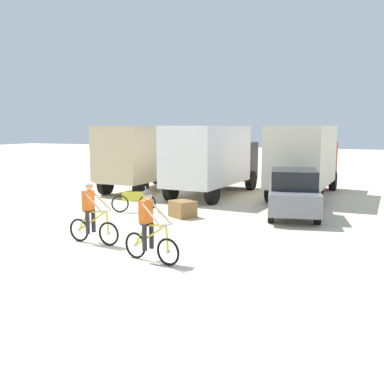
{
  "coord_description": "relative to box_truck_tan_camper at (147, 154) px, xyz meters",
  "views": [
    {
      "loc": [
        5.98,
        -10.49,
        3.31
      ],
      "look_at": [
        -0.08,
        3.42,
        1.1
      ],
      "focal_mm": 42.1,
      "sensor_mm": 36.0,
      "label": 1
    }
  ],
  "objects": [
    {
      "name": "sedan_parked",
      "position": [
        8.38,
        -3.98,
        -0.99
      ],
      "size": [
        2.64,
        4.48,
        1.76
      ],
      "color": "slate",
      "rests_on": "ground"
    },
    {
      "name": "ground_plane",
      "position": [
        5.53,
        -10.07,
        -1.87
      ],
      "size": [
        120.0,
        120.0,
        0.0
      ],
      "primitive_type": "plane",
      "color": "beige"
    },
    {
      "name": "box_truck_avon_van",
      "position": [
        3.8,
        -0.41,
        0.0
      ],
      "size": [
        2.73,
        6.87,
        3.35
      ],
      "color": "white",
      "rests_on": "ground"
    },
    {
      "name": "box_truck_tan_camper",
      "position": [
        0.0,
        0.0,
        0.0
      ],
      "size": [
        2.65,
        6.84,
        3.35
      ],
      "color": "#CCB78E",
      "rests_on": "ground"
    },
    {
      "name": "bicycle_spare",
      "position": [
        2.51,
        -5.61,
        -1.48
      ],
      "size": [
        1.52,
        0.94,
        0.97
      ],
      "color": "black",
      "rests_on": "ground"
    },
    {
      "name": "box_truck_cream_rv",
      "position": [
        7.9,
        1.06,
        0.0
      ],
      "size": [
        2.47,
        6.78,
        3.35
      ],
      "color": "beige",
      "rests_on": "ground"
    },
    {
      "name": "cyclist_orange_shirt",
      "position": [
        3.88,
        -10.22,
        -1.03
      ],
      "size": [
        1.73,
        0.52,
        1.82
      ],
      "color": "black",
      "rests_on": "ground"
    },
    {
      "name": "cyclist_cowboy_hat",
      "position": [
        6.24,
        -11.11,
        -1.03
      ],
      "size": [
        1.71,
        0.57,
        1.82
      ],
      "color": "black",
      "rests_on": "ground"
    },
    {
      "name": "supply_crate",
      "position": [
        4.67,
        -5.75,
        -1.57
      ],
      "size": [
        1.12,
        1.08,
        0.61
      ],
      "primitive_type": "cube",
      "rotation": [
        0.0,
        0.0,
        1.03
      ],
      "color": "olive",
      "rests_on": "ground"
    }
  ]
}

